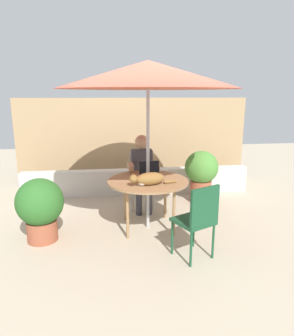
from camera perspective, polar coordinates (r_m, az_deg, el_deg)
The scene contains 12 objects.
ground_plane at distance 4.51m, azimuth 0.16°, elevation -11.02°, with size 14.00×14.00×0.00m, color #BCAD93.
fence_back at distance 6.45m, azimuth -2.48°, elevation 4.94°, with size 4.79×0.08×1.81m, color tan.
planter_wall_low at distance 5.86m, azimuth -1.78°, elevation -2.57°, with size 4.31×0.20×0.49m, color beige.
patio_table at distance 4.28m, azimuth 0.17°, elevation -2.94°, with size 1.13×1.13×0.71m.
patio_umbrella at distance 4.11m, azimuth 0.19°, elevation 17.07°, with size 2.39×2.39×2.31m.
chair_occupied at distance 5.15m, azimuth -1.09°, elevation -1.53°, with size 0.40×0.40×0.91m.
chair_empty at distance 3.55m, azimuth 9.60°, elevation -8.92°, with size 0.53×0.53×0.91m.
person_seated at distance 4.95m, azimuth -0.90°, elevation -0.12°, with size 0.48×0.48×1.25m.
laptop at distance 4.45m, azimuth 0.53°, elevation -0.77°, with size 0.31×0.27×0.21m.
cat at distance 4.01m, azimuth 0.22°, elevation -2.08°, with size 0.65×0.27×0.17m.
potted_plant_near_fence at distance 4.20m, azimuth -19.38°, elevation -6.81°, with size 0.61×0.61×0.84m.
potted_plant_by_chair at distance 5.45m, azimuth 10.13°, elevation -0.84°, with size 0.59×0.59×0.92m.
Camera 1 is at (-0.53, -4.07, 1.89)m, focal length 32.54 mm.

